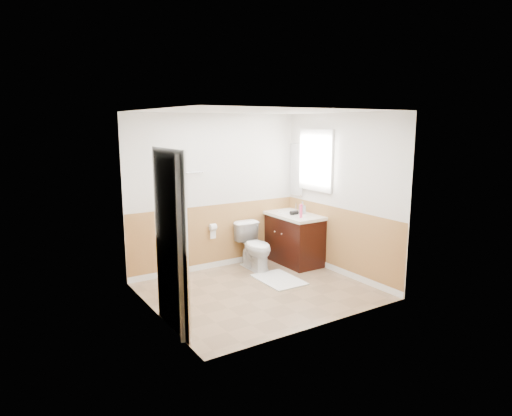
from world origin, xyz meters
TOP-DOWN VIEW (x-y plane):
  - floor at (0.00, 0.00)m, footprint 3.00×3.00m
  - ceiling at (0.00, 0.00)m, footprint 3.00×3.00m
  - wall_back at (0.00, 1.30)m, footprint 3.00×0.00m
  - wall_front at (0.00, -1.30)m, footprint 3.00×0.00m
  - wall_left at (-1.50, 0.00)m, footprint 0.00×3.00m
  - wall_right at (1.50, 0.00)m, footprint 0.00×3.00m
  - wainscot_back at (0.00, 1.29)m, footprint 3.00×0.00m
  - wainscot_front at (0.00, -1.29)m, footprint 3.00×0.00m
  - wainscot_left at (-1.49, 0.00)m, footprint 0.00×2.60m
  - wainscot_right at (1.49, 0.00)m, footprint 0.00×2.60m
  - toilet at (0.49, 0.89)m, footprint 0.43×0.74m
  - bath_mat at (0.49, 0.21)m, footprint 0.57×0.81m
  - vanity_cabinet at (1.21, 0.84)m, footprint 0.55×1.10m
  - vanity_knob_left at (0.91, 0.74)m, footprint 0.03×0.03m
  - vanity_knob_right at (0.91, 0.94)m, footprint 0.03×0.03m
  - countertop at (1.20, 0.84)m, footprint 0.60×1.15m
  - sink_basin at (1.21, 0.99)m, footprint 0.36×0.36m
  - faucet at (1.39, 0.99)m, footprint 0.02×0.02m
  - lotion_bottle at (1.11, 0.49)m, footprint 0.05×0.05m
  - soap_dispenser at (1.33, 0.74)m, footprint 0.12×0.12m
  - hair_dryer_body at (1.16, 0.74)m, footprint 0.14×0.07m
  - hair_dryer_handle at (1.13, 0.73)m, footprint 0.03×0.03m
  - mirror_panel at (1.48, 1.10)m, footprint 0.02×0.35m
  - window_frame at (1.47, 0.59)m, footprint 0.04×0.80m
  - window_glass at (1.49, 0.59)m, footprint 0.01×0.70m
  - door at (-1.40, -0.45)m, footprint 0.29×0.78m
  - door_frame at (-1.48, -0.45)m, footprint 0.02×0.92m
  - door_knob at (-1.34, -0.12)m, footprint 0.06×0.06m
  - towel_bar at (-0.55, 1.25)m, footprint 0.62×0.02m
  - tp_holder_bar at (-0.10, 1.23)m, footprint 0.14×0.02m
  - tp_roll at (-0.10, 1.23)m, footprint 0.10×0.11m
  - tp_sheet at (-0.10, 1.23)m, footprint 0.10×0.01m

SIDE VIEW (x-z plane):
  - floor at x=0.00m, z-range 0.00..0.00m
  - bath_mat at x=0.49m, z-range 0.00..0.02m
  - toilet at x=0.49m, z-range 0.00..0.75m
  - vanity_cabinet at x=1.21m, z-range 0.00..0.80m
  - wainscot_back at x=0.00m, z-range -1.00..2.00m
  - wainscot_front at x=0.00m, z-range -1.00..2.00m
  - wainscot_left at x=-1.49m, z-range -0.80..1.80m
  - wainscot_right at x=1.49m, z-range -0.80..1.80m
  - vanity_knob_left at x=0.91m, z-range 0.53..0.57m
  - vanity_knob_right at x=0.91m, z-range 0.53..0.57m
  - tp_sheet at x=-0.10m, z-range 0.51..0.67m
  - tp_holder_bar at x=-0.10m, z-range 0.69..0.71m
  - tp_roll at x=-0.10m, z-range 0.64..0.76m
  - countertop at x=1.20m, z-range 0.80..0.85m
  - hair_dryer_handle at x=1.13m, z-range 0.82..0.89m
  - sink_basin at x=1.21m, z-range 0.85..0.87m
  - hair_dryer_body at x=1.16m, z-range 0.85..0.92m
  - faucet at x=1.39m, z-range 0.85..0.99m
  - door_knob at x=-1.34m, z-range 0.92..0.98m
  - soap_dispenser at x=1.33m, z-range 0.85..1.06m
  - lotion_bottle at x=1.11m, z-range 0.85..1.07m
  - door at x=-1.40m, z-range 0.00..2.04m
  - door_frame at x=-1.48m, z-range -0.02..2.08m
  - wall_back at x=0.00m, z-range -0.25..2.75m
  - wall_front at x=0.00m, z-range -0.25..2.75m
  - wall_left at x=-1.50m, z-range -0.25..2.75m
  - wall_right at x=1.50m, z-range -0.25..2.75m
  - mirror_panel at x=1.48m, z-range 1.10..2.00m
  - towel_bar at x=-0.55m, z-range 1.59..1.61m
  - window_frame at x=1.47m, z-range 1.25..2.25m
  - window_glass at x=1.49m, z-range 1.30..2.20m
  - ceiling at x=0.00m, z-range 2.50..2.50m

